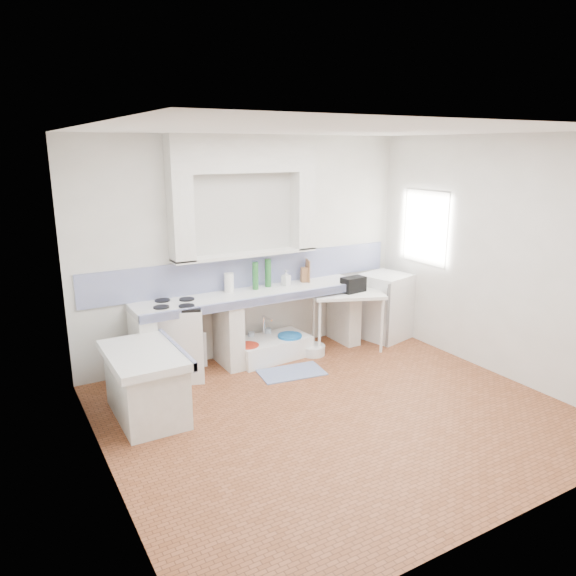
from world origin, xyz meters
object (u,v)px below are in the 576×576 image
sink (271,349)px  side_table (347,321)px  stove (176,342)px  fridge (385,306)px

sink → side_table: (1.05, -0.22, 0.27)m
stove → sink: (1.24, -0.04, -0.32)m
side_table → fridge: (0.72, 0.09, 0.07)m
stove → side_table: 2.30m
stove → fridge: bearing=16.8°
fridge → side_table: bearing=173.4°
stove → side_table: (2.29, -0.26, -0.05)m
fridge → stove: bearing=162.9°
sink → fridge: (1.77, -0.12, 0.34)m
side_table → fridge: bearing=29.8°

